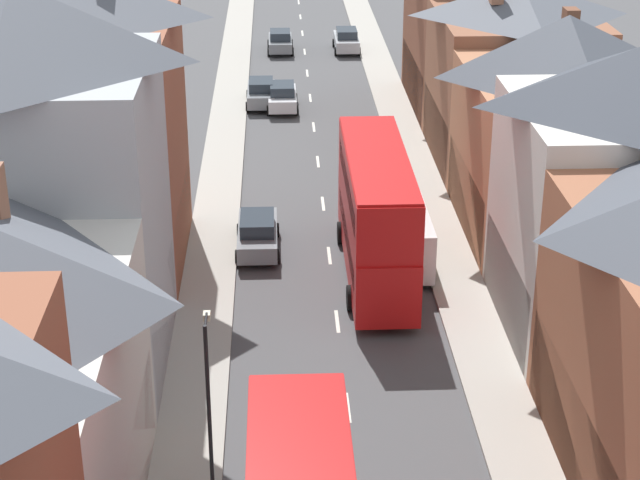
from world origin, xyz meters
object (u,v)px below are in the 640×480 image
car_parked_left_b (258,233)px  car_near_silver (261,92)px  car_parked_left_a (346,40)px  street_lamp (209,393)px  car_parked_right_a (280,41)px  delivery_van (404,237)px  car_near_blue (282,96)px  double_decker_bus_mid_street (376,213)px

car_parked_left_b → car_near_silver: bearing=90.0°
car_parked_left_a → street_lamp: street_lamp is taller
car_parked_right_a → street_lamp: bearing=-92.7°
street_lamp → delivery_van: bearing=63.9°
delivery_van → car_near_blue: bearing=102.2°
delivery_van → car_parked_right_a: bearing=97.5°
double_decker_bus_mid_street → street_lamp: street_lamp is taller
car_parked_left_b → delivery_van: size_ratio=0.88×
car_near_blue → car_parked_right_a: size_ratio=1.02×
double_decker_bus_mid_street → car_parked_left_a: double_decker_bus_mid_street is taller
car_parked_left_b → car_near_blue: bearing=86.4°
double_decker_bus_mid_street → street_lamp: bearing=-113.2°
delivery_van → car_near_silver: bearing=104.7°
car_near_blue → street_lamp: (-2.45, -37.70, 2.41)m
car_parked_left_a → delivery_van: 37.14m
street_lamp → car_near_blue: bearing=86.3°
car_parked_left_a → street_lamp: bearing=-98.0°
car_near_silver → car_parked_right_a: size_ratio=1.04×
car_near_silver → car_parked_left_a: car_parked_left_a is taller
double_decker_bus_mid_street → car_parked_left_b: size_ratio=2.36×
car_near_silver → car_parked_left_b: car_near_silver is taller
car_near_silver → delivery_van: (6.20, -23.57, 0.49)m
car_near_blue → double_decker_bus_mid_street: bearing=-81.4°
car_parked_left_b → street_lamp: size_ratio=0.83×
car_parked_left_b → street_lamp: 17.03m
car_parked_right_a → delivery_van: (4.90, -37.13, 0.52)m
double_decker_bus_mid_street → car_near_blue: (-3.59, 23.62, -1.99)m
car_near_blue → car_parked_left_a: bearing=71.2°
car_parked_right_a → delivery_van: size_ratio=0.79×
car_near_silver → delivery_van: delivery_van is taller
car_parked_left_b → delivery_van: delivery_van is taller
car_near_silver → car_parked_left_a: size_ratio=0.98×
car_near_silver → street_lamp: 38.65m
car_near_blue → car_parked_left_a: (4.90, 14.42, 0.02)m
delivery_van → street_lamp: 16.80m
car_near_blue → car_parked_left_b: same height
car_parked_left_a → car_parked_right_a: bearing=180.0°
car_parked_left_a → street_lamp: (-7.35, -52.12, 2.39)m
car_parked_right_a → car_parked_left_b: size_ratio=0.90×
car_parked_right_a → street_lamp: size_ratio=0.74×
car_parked_right_a → car_near_blue: bearing=-90.0°
double_decker_bus_mid_street → car_near_silver: (-4.89, 24.48, -1.97)m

